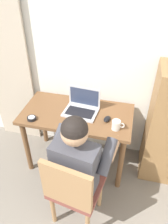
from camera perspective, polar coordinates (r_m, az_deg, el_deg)
wall_back at (r=2.26m, az=14.12°, el=13.78°), size 4.80×0.05×2.50m
curtain_panel at (r=2.64m, az=-19.87°, el=13.40°), size 0.55×0.03×2.27m
desk at (r=2.33m, az=-1.81°, el=-2.49°), size 1.15×0.60×0.74m
chair at (r=1.93m, az=-2.86°, el=-19.48°), size 0.48×0.46×0.88m
person_seated at (r=1.89m, az=-0.70°, el=-12.15°), size 0.59×0.63×1.20m
laptop at (r=2.25m, az=-0.59°, el=1.37°), size 0.36×0.28×0.24m
computer_mouse at (r=2.16m, az=6.06°, el=-1.82°), size 0.08×0.11×0.03m
desk_clock at (r=2.22m, az=-13.55°, el=-1.61°), size 0.09×0.09×0.03m
coffee_mug at (r=2.05m, az=8.48°, el=-3.38°), size 0.12×0.08×0.09m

